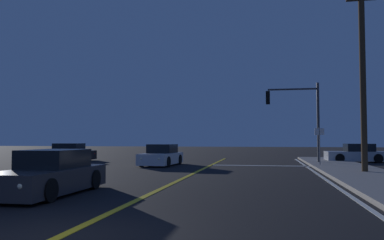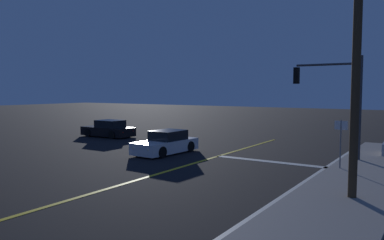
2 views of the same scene
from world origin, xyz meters
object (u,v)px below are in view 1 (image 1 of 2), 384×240
(car_mid_block_silver, at_px, (356,154))
(utility_pole_right, at_px, (363,67))
(traffic_signal_near_right, at_px, (298,110))
(street_sign_corner, at_px, (320,140))
(car_distant_tail_charcoal, at_px, (51,175))
(car_side_waiting_black, at_px, (66,153))
(car_following_oncoming_white, at_px, (161,156))

(car_mid_block_silver, bearing_deg, utility_pole_right, 167.18)
(traffic_signal_near_right, relative_size, street_sign_corner, 2.31)
(street_sign_corner, bearing_deg, traffic_signal_near_right, 109.19)
(car_mid_block_silver, height_order, utility_pole_right, utility_pole_right)
(car_distant_tail_charcoal, distance_m, traffic_signal_near_right, 18.68)
(car_side_waiting_black, xyz_separation_m, utility_pole_right, (19.81, -8.43, 4.51))
(car_following_oncoming_white, distance_m, car_side_waiting_black, 9.56)
(car_mid_block_silver, height_order, car_distant_tail_charcoal, same)
(utility_pole_right, bearing_deg, car_side_waiting_black, 156.95)
(car_distant_tail_charcoal, distance_m, car_side_waiting_black, 19.30)
(car_following_oncoming_white, height_order, car_distant_tail_charcoal, same)
(car_mid_block_silver, distance_m, car_distant_tail_charcoal, 22.96)
(traffic_signal_near_right, xyz_separation_m, street_sign_corner, (0.97, -2.80, -2.03))
(car_distant_tail_charcoal, bearing_deg, utility_pole_right, -142.28)
(car_distant_tail_charcoal, xyz_separation_m, car_side_waiting_black, (-8.84, 17.15, 0.00))
(car_mid_block_silver, relative_size, car_distant_tail_charcoal, 0.92)
(car_following_oncoming_white, bearing_deg, traffic_signal_near_right, -157.84)
(car_side_waiting_black, bearing_deg, street_sign_corner, -101.33)
(car_mid_block_silver, relative_size, street_sign_corner, 1.79)
(car_distant_tail_charcoal, relative_size, traffic_signal_near_right, 0.84)
(car_mid_block_silver, relative_size, car_side_waiting_black, 0.96)
(car_mid_block_silver, bearing_deg, car_following_oncoming_white, 111.62)
(car_side_waiting_black, bearing_deg, car_following_oncoming_white, -114.45)
(car_distant_tail_charcoal, bearing_deg, car_following_oncoming_white, -90.22)
(car_following_oncoming_white, height_order, car_side_waiting_black, same)
(car_side_waiting_black, xyz_separation_m, street_sign_corner, (18.41, -3.66, 1.01))
(car_following_oncoming_white, relative_size, car_side_waiting_black, 0.99)
(car_following_oncoming_white, xyz_separation_m, utility_pole_right, (11.10, -4.49, 4.51))
(car_mid_block_silver, xyz_separation_m, street_sign_corner, (-3.26, -5.54, 1.01))
(car_mid_block_silver, relative_size, utility_pole_right, 0.43)
(car_mid_block_silver, xyz_separation_m, car_distant_tail_charcoal, (-12.84, -19.04, 0.00))
(car_distant_tail_charcoal, height_order, traffic_signal_near_right, traffic_signal_near_right)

